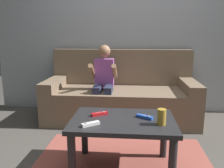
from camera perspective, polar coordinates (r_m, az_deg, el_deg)
The scene contains 10 objects.
ground_plane at distance 2.08m, azimuth 5.70°, elevation -19.92°, with size 8.16×8.16×0.00m, color #4C4742.
wall_back at distance 3.35m, azimuth 5.88°, elevation 14.55°, with size 4.08×0.05×2.50m, color #999EA8.
couch at distance 3.07m, azimuth 2.16°, elevation -3.04°, with size 1.92×0.80×0.91m.
person_seated_on_couch at distance 2.84m, azimuth -2.09°, elevation 1.10°, with size 0.33×0.41×0.98m.
coffee_table at distance 1.89m, azimuth 2.69°, elevation -10.86°, with size 0.83×0.56×0.44m.
area_rug at distance 2.06m, azimuth 2.58°, elevation -20.17°, with size 1.54×1.23×0.01m, color #9E4C42.
game_remote_blue_near_edge at distance 1.89m, azimuth 8.09°, elevation -8.08°, with size 0.14×0.10×0.03m.
game_remote_red_center at distance 1.95m, azimuth -3.12°, elevation -7.41°, with size 0.14×0.10×0.03m.
game_remote_white_far_corner at distance 1.74m, azimuth -5.35°, elevation -9.85°, with size 0.14×0.11×0.03m.
soda_can at distance 1.77m, azimuth 12.20°, elevation -8.00°, with size 0.07×0.07×0.12m, color #B78C2D.
Camera 1 is at (-0.04, -1.77, 1.10)m, focal length 36.82 mm.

